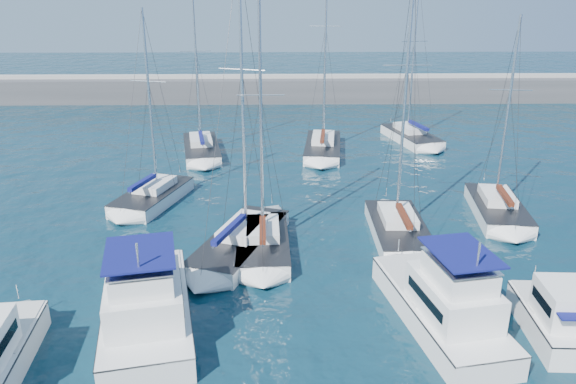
{
  "coord_description": "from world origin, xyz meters",
  "views": [
    {
      "loc": [
        -2.05,
        -23.67,
        14.69
      ],
      "look_at": [
        -1.47,
        7.94,
        3.0
      ],
      "focal_mm": 35.0,
      "sensor_mm": 36.0,
      "label": 1
    }
  ],
  "objects_px": {
    "sailboat_mid_e": "(497,208)",
    "sailboat_mid_a": "(153,196)",
    "motor_yacht_port_inner": "(146,306)",
    "sailboat_back_b": "(323,147)",
    "motor_yacht_stbd_inner": "(444,306)",
    "motor_yacht_stbd_outer": "(560,319)",
    "sailboat_mid_d": "(398,229)",
    "sailboat_mid_b": "(241,241)",
    "sailboat_back_c": "(411,136)",
    "sailboat_back_a": "(201,149)",
    "sailboat_mid_c": "(263,243)"
  },
  "relations": [
    {
      "from": "sailboat_mid_b",
      "to": "sailboat_back_c",
      "type": "distance_m",
      "value": 28.64
    },
    {
      "from": "motor_yacht_port_inner",
      "to": "sailboat_mid_d",
      "type": "distance_m",
      "value": 16.47
    },
    {
      "from": "sailboat_mid_a",
      "to": "sailboat_back_a",
      "type": "distance_m",
      "value": 12.51
    },
    {
      "from": "sailboat_mid_a",
      "to": "sailboat_back_b",
      "type": "height_order",
      "value": "sailboat_back_b"
    },
    {
      "from": "motor_yacht_stbd_outer",
      "to": "sailboat_mid_d",
      "type": "distance_m",
      "value": 11.76
    },
    {
      "from": "sailboat_mid_b",
      "to": "sailboat_back_b",
      "type": "distance_m",
      "value": 21.39
    },
    {
      "from": "motor_yacht_port_inner",
      "to": "sailboat_back_a",
      "type": "bearing_deg",
      "value": 80.25
    },
    {
      "from": "motor_yacht_stbd_inner",
      "to": "sailboat_mid_e",
      "type": "height_order",
      "value": "sailboat_mid_e"
    },
    {
      "from": "sailboat_mid_b",
      "to": "sailboat_mid_c",
      "type": "relative_size",
      "value": 1.15
    },
    {
      "from": "sailboat_mid_b",
      "to": "sailboat_mid_c",
      "type": "bearing_deg",
      "value": 8.07
    },
    {
      "from": "motor_yacht_stbd_outer",
      "to": "sailboat_mid_d",
      "type": "height_order",
      "value": "sailboat_mid_d"
    },
    {
      "from": "sailboat_mid_d",
      "to": "sailboat_back_a",
      "type": "distance_m",
      "value": 23.46
    },
    {
      "from": "motor_yacht_stbd_outer",
      "to": "sailboat_mid_e",
      "type": "xyz_separation_m",
      "value": [
        2.49,
        13.97,
        -0.43
      ]
    },
    {
      "from": "sailboat_mid_d",
      "to": "sailboat_mid_e",
      "type": "height_order",
      "value": "sailboat_mid_d"
    },
    {
      "from": "sailboat_mid_e",
      "to": "sailboat_mid_a",
      "type": "bearing_deg",
      "value": -179.04
    },
    {
      "from": "motor_yacht_stbd_inner",
      "to": "sailboat_mid_e",
      "type": "relative_size",
      "value": 0.72
    },
    {
      "from": "sailboat_back_c",
      "to": "motor_yacht_stbd_inner",
      "type": "bearing_deg",
      "value": -113.81
    },
    {
      "from": "sailboat_mid_e",
      "to": "sailboat_back_a",
      "type": "bearing_deg",
      "value": 152.94
    },
    {
      "from": "motor_yacht_stbd_inner",
      "to": "sailboat_mid_a",
      "type": "relative_size",
      "value": 0.71
    },
    {
      "from": "motor_yacht_stbd_inner",
      "to": "motor_yacht_stbd_outer",
      "type": "xyz_separation_m",
      "value": [
        4.86,
        -0.86,
        -0.19
      ]
    },
    {
      "from": "motor_yacht_port_inner",
      "to": "sailboat_mid_c",
      "type": "distance_m",
      "value": 9.26
    },
    {
      "from": "sailboat_mid_d",
      "to": "sailboat_back_b",
      "type": "distance_m",
      "value": 19.08
    },
    {
      "from": "sailboat_back_b",
      "to": "sailboat_mid_e",
      "type": "bearing_deg",
      "value": -49.42
    },
    {
      "from": "sailboat_mid_a",
      "to": "sailboat_mid_d",
      "type": "distance_m",
      "value": 17.47
    },
    {
      "from": "sailboat_back_b",
      "to": "sailboat_back_c",
      "type": "bearing_deg",
      "value": 28.28
    },
    {
      "from": "motor_yacht_port_inner",
      "to": "sailboat_back_a",
      "type": "relative_size",
      "value": 0.7
    },
    {
      "from": "sailboat_mid_d",
      "to": "sailboat_back_c",
      "type": "bearing_deg",
      "value": 76.27
    },
    {
      "from": "sailboat_mid_b",
      "to": "sailboat_back_c",
      "type": "bearing_deg",
      "value": 76.76
    },
    {
      "from": "motor_yacht_stbd_inner",
      "to": "sailboat_back_b",
      "type": "distance_m",
      "value": 28.82
    },
    {
      "from": "sailboat_mid_d",
      "to": "sailboat_mid_e",
      "type": "distance_m",
      "value": 8.1
    },
    {
      "from": "sailboat_mid_d",
      "to": "sailboat_mid_b",
      "type": "bearing_deg",
      "value": -169.67
    },
    {
      "from": "sailboat_mid_b",
      "to": "sailboat_mid_e",
      "type": "relative_size",
      "value": 1.25
    },
    {
      "from": "sailboat_mid_b",
      "to": "sailboat_back_c",
      "type": "height_order",
      "value": "sailboat_mid_b"
    },
    {
      "from": "motor_yacht_port_inner",
      "to": "motor_yacht_stbd_outer",
      "type": "xyz_separation_m",
      "value": [
        18.29,
        -1.08,
        -0.19
      ]
    },
    {
      "from": "sailboat_back_a",
      "to": "sailboat_mid_a",
      "type": "bearing_deg",
      "value": -108.89
    },
    {
      "from": "motor_yacht_stbd_outer",
      "to": "sailboat_mid_e",
      "type": "distance_m",
      "value": 14.19
    },
    {
      "from": "sailboat_back_b",
      "to": "sailboat_mid_d",
      "type": "bearing_deg",
      "value": -74.09
    },
    {
      "from": "motor_yacht_port_inner",
      "to": "sailboat_mid_a",
      "type": "xyz_separation_m",
      "value": [
        -3.0,
        15.68,
        -0.61
      ]
    },
    {
      "from": "sailboat_mid_a",
      "to": "sailboat_mid_b",
      "type": "xyz_separation_m",
      "value": [
        6.75,
        -7.69,
        0.02
      ]
    },
    {
      "from": "motor_yacht_stbd_inner",
      "to": "sailboat_mid_b",
      "type": "bearing_deg",
      "value": 129.3
    },
    {
      "from": "sailboat_mid_d",
      "to": "sailboat_mid_e",
      "type": "xyz_separation_m",
      "value": [
        7.4,
        3.29,
        -0.04
      ]
    },
    {
      "from": "motor_yacht_port_inner",
      "to": "motor_yacht_stbd_inner",
      "type": "xyz_separation_m",
      "value": [
        13.43,
        -0.22,
        0.0
      ]
    },
    {
      "from": "sailboat_mid_a",
      "to": "sailboat_mid_b",
      "type": "height_order",
      "value": "sailboat_mid_b"
    },
    {
      "from": "sailboat_mid_b",
      "to": "sailboat_mid_e",
      "type": "height_order",
      "value": "sailboat_mid_b"
    },
    {
      "from": "motor_yacht_stbd_outer",
      "to": "sailboat_mid_e",
      "type": "bearing_deg",
      "value": 83.13
    },
    {
      "from": "sailboat_mid_c",
      "to": "sailboat_mid_e",
      "type": "bearing_deg",
      "value": 16.69
    },
    {
      "from": "motor_yacht_port_inner",
      "to": "sailboat_back_b",
      "type": "relative_size",
      "value": 0.56
    },
    {
      "from": "sailboat_mid_d",
      "to": "sailboat_mid_e",
      "type": "bearing_deg",
      "value": 24.82
    },
    {
      "from": "motor_yacht_port_inner",
      "to": "motor_yacht_stbd_inner",
      "type": "bearing_deg",
      "value": -12.95
    },
    {
      "from": "motor_yacht_stbd_inner",
      "to": "sailboat_mid_d",
      "type": "distance_m",
      "value": 9.84
    }
  ]
}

